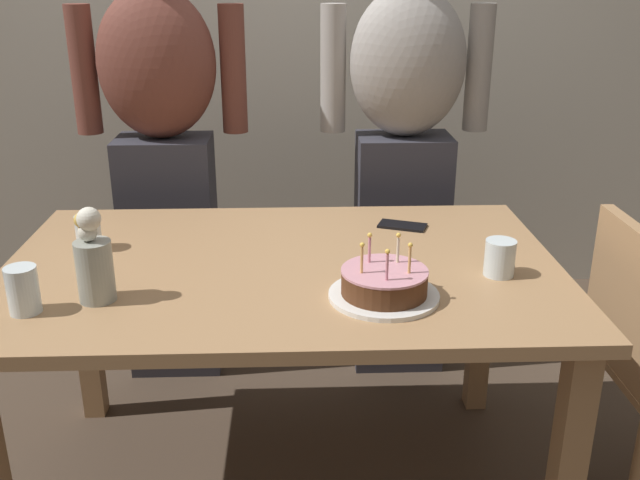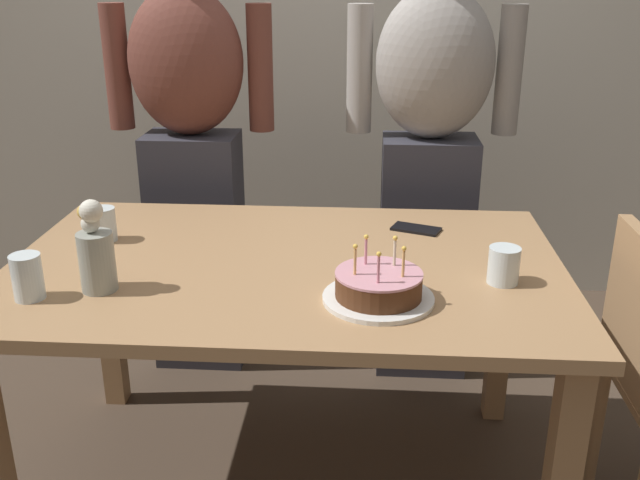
{
  "view_description": "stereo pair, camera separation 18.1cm",
  "coord_description": "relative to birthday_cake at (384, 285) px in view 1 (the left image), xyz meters",
  "views": [
    {
      "loc": [
        0.04,
        -1.78,
        1.49
      ],
      "look_at": [
        0.1,
        -0.09,
        0.84
      ],
      "focal_mm": 40.05,
      "sensor_mm": 36.0,
      "label": 1
    },
    {
      "loc": [
        0.22,
        -1.78,
        1.49
      ],
      "look_at": [
        0.1,
        -0.09,
        0.84
      ],
      "focal_mm": 40.05,
      "sensor_mm": 36.0,
      "label": 2
    }
  ],
  "objects": [
    {
      "name": "birthday_cake",
      "position": [
        0.0,
        0.0,
        0.0
      ],
      "size": [
        0.27,
        0.27,
        0.15
      ],
      "color": "white",
      "rests_on": "dining_table"
    },
    {
      "name": "water_glass_near",
      "position": [
        -0.84,
        -0.05,
        0.02
      ],
      "size": [
        0.07,
        0.07,
        0.11
      ],
      "primitive_type": "cylinder",
      "color": "silver",
      "rests_on": "dining_table"
    },
    {
      "name": "back_wall",
      "position": [
        -0.25,
        1.78,
        0.53
      ],
      "size": [
        5.2,
        0.1,
        2.6
      ],
      "primitive_type": "cube",
      "color": "beige",
      "rests_on": "ground_plane"
    },
    {
      "name": "person_woman_cardigan",
      "position": [
        0.19,
        0.98,
        0.1
      ],
      "size": [
        0.61,
        0.27,
        1.66
      ],
      "rotation": [
        0.0,
        0.0,
        3.14
      ],
      "color": "#33333D",
      "rests_on": "ground_plane"
    },
    {
      "name": "water_glass_side",
      "position": [
        -0.8,
        0.35,
        0.02
      ],
      "size": [
        0.07,
        0.07,
        0.1
      ],
      "primitive_type": "cylinder",
      "color": "silver",
      "rests_on": "dining_table"
    },
    {
      "name": "flower_vase",
      "position": [
        -0.69,
        0.01,
        0.07
      ],
      "size": [
        0.09,
        0.09,
        0.23
      ],
      "color": "#999E93",
      "rests_on": "dining_table"
    },
    {
      "name": "cell_phone",
      "position": [
        0.12,
        0.5,
        -0.03
      ],
      "size": [
        0.16,
        0.12,
        0.01
      ],
      "primitive_type": "cube",
      "rotation": [
        0.0,
        0.0,
        -0.37
      ],
      "color": "black",
      "rests_on": "dining_table"
    },
    {
      "name": "person_man_bearded",
      "position": [
        -0.68,
        0.98,
        0.1
      ],
      "size": [
        0.61,
        0.27,
        1.66
      ],
      "rotation": [
        0.0,
        0.0,
        3.14
      ],
      "color": "#33333D",
      "rests_on": "ground_plane"
    },
    {
      "name": "dining_table",
      "position": [
        -0.25,
        0.23,
        -0.13
      ],
      "size": [
        1.5,
        0.96,
        0.74
      ],
      "color": "#A37A51",
      "rests_on": "ground_plane"
    },
    {
      "name": "water_glass_far",
      "position": [
        0.32,
        0.13,
        0.01
      ],
      "size": [
        0.08,
        0.08,
        0.1
      ],
      "primitive_type": "cylinder",
      "color": "silver",
      "rests_on": "dining_table"
    }
  ]
}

